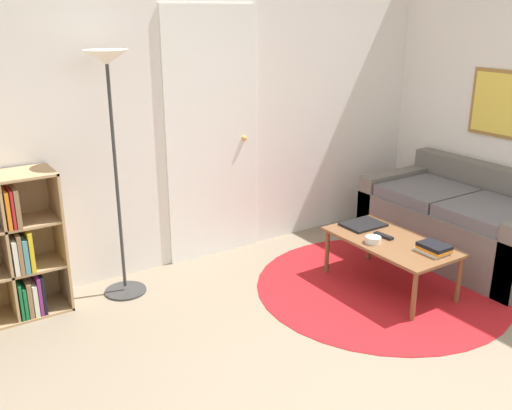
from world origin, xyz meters
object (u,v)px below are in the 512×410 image
object	(u,v)px
floor_lamp	(110,102)
coffee_table	(391,245)
bowl	(373,240)
couch	(465,223)
laptop	(363,224)

from	to	relation	value
floor_lamp	coffee_table	world-z (taller)	floor_lamp
coffee_table	bowl	distance (m)	0.17
floor_lamp	bowl	world-z (taller)	floor_lamp
couch	coffee_table	world-z (taller)	couch
laptop	coffee_table	bearing A→B (deg)	-95.10
floor_lamp	laptop	size ratio (longest dim) A/B	5.56
bowl	laptop	bearing A→B (deg)	58.44
floor_lamp	coffee_table	bearing A→B (deg)	-30.58
couch	bowl	distance (m)	1.16
bowl	floor_lamp	bearing A→B (deg)	147.89
floor_lamp	bowl	xyz separation A→B (m)	(1.58, -0.99, -1.03)
floor_lamp	coffee_table	xyz separation A→B (m)	(1.74, -1.03, -1.09)
floor_lamp	coffee_table	size ratio (longest dim) A/B	1.79
couch	bowl	world-z (taller)	couch
coffee_table	bowl	bearing A→B (deg)	167.41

